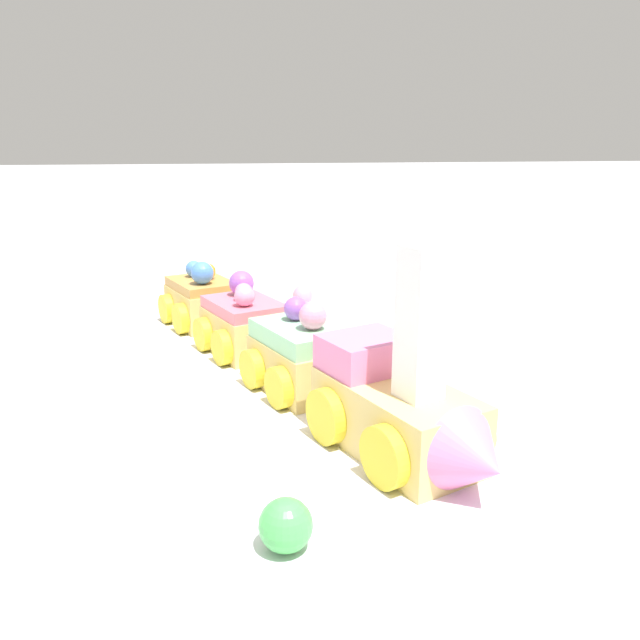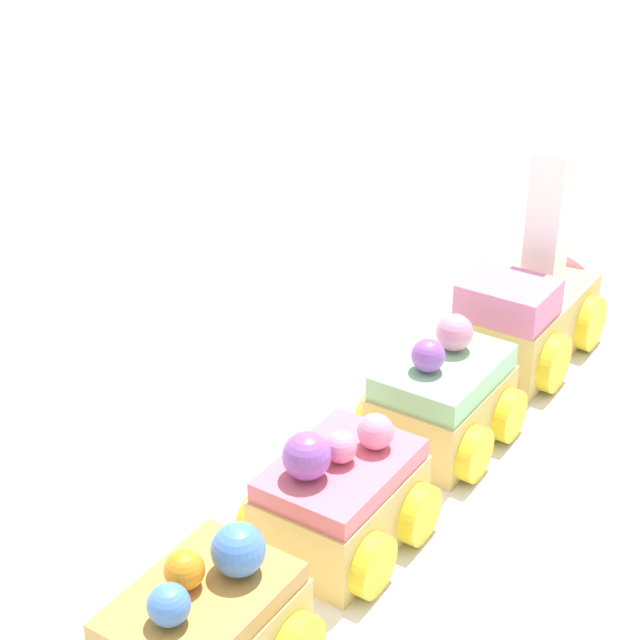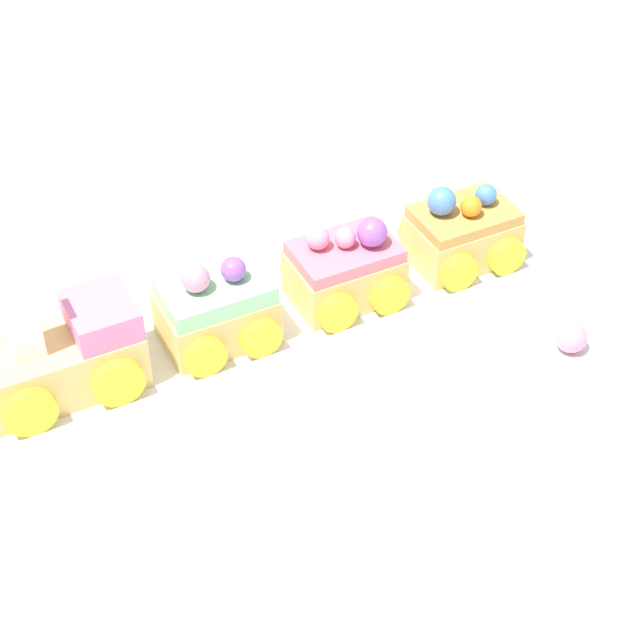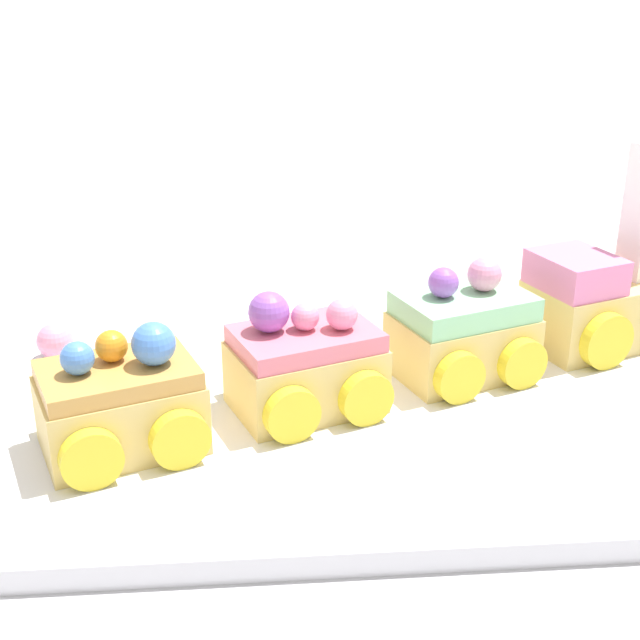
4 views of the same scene
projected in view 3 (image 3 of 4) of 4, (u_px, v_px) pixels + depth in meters
ground_plane at (262, 359)px, 0.73m from camera, size 10.00×10.00×0.00m
display_board at (262, 353)px, 0.73m from camera, size 0.69×0.35×0.01m
cake_train_locomotive at (45, 359)px, 0.67m from camera, size 0.14×0.10×0.12m
cake_car_mint at (216, 310)px, 0.72m from camera, size 0.09×0.09×0.07m
cake_car_strawberry at (345, 270)px, 0.75m from camera, size 0.09×0.09×0.07m
cake_car_caramel at (462, 233)px, 0.78m from camera, size 0.09×0.09×0.06m
gumball_pink at (571, 337)px, 0.72m from camera, size 0.02×0.02×0.02m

